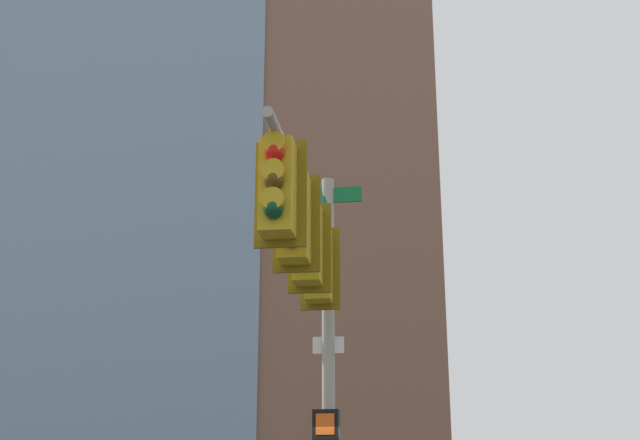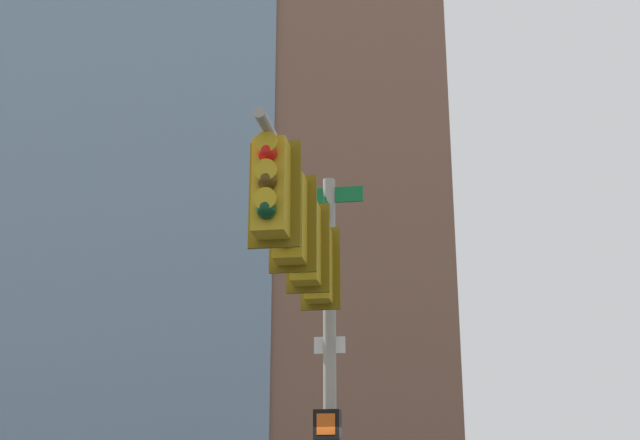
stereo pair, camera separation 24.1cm
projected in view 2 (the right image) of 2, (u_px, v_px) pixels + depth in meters
signal_pole_assembly at (308, 273)px, 10.85m from camera, size 4.98×2.11×6.20m
building_brick_nearside at (248, 62)px, 55.93m from camera, size 27.96×16.84×56.66m
building_brick_midblock at (150, 277)px, 62.61m from camera, size 23.21×14.32×33.49m
building_glass_tower at (39, 50)px, 53.54m from camera, size 28.15×25.81×55.71m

